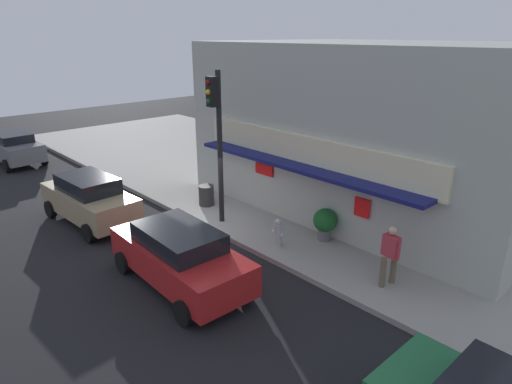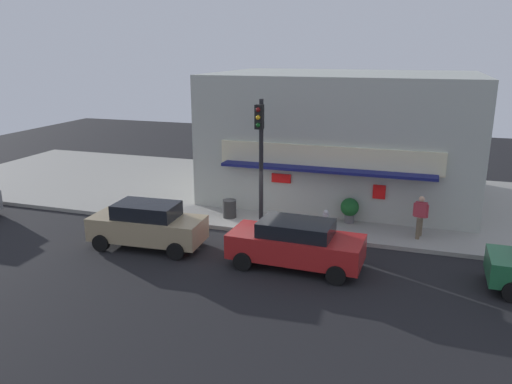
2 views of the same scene
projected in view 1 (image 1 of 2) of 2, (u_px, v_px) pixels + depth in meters
ground_plane at (200, 227)px, 15.66m from camera, size 57.19×57.19×0.00m
sidewalk at (308, 187)px, 19.41m from camera, size 38.13×11.76×0.17m
corner_building at (383, 124)px, 17.06m from camera, size 12.49×9.69×6.01m
traffic_light at (217, 128)px, 14.56m from camera, size 0.32×0.58×5.22m
fire_hydrant at (278, 233)px, 13.80m from camera, size 0.49×0.25×0.90m
trash_can at (206, 195)px, 17.09m from camera, size 0.59×0.59×0.78m
pedestrian at (390, 253)px, 11.47m from camera, size 0.59×0.58×1.67m
potted_plant_by_doorway at (325, 222)px, 14.09m from camera, size 0.77×0.77×1.08m
parked_car_grey at (14, 147)px, 23.04m from camera, size 4.19×2.15×1.60m
parked_car_tan at (90, 199)px, 15.80m from camera, size 4.37×2.12×1.73m
parked_car_red at (180, 255)px, 11.84m from camera, size 4.62×2.18×1.66m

